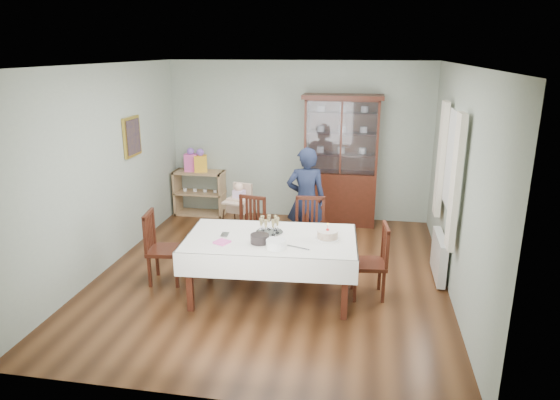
% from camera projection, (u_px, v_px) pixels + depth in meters
% --- Properties ---
extents(floor, '(5.00, 5.00, 0.00)m').
position_uv_depth(floor, '(271.00, 275.00, 6.63)').
color(floor, '#593319').
rests_on(floor, ground).
extents(room_shell, '(5.00, 5.00, 5.00)m').
position_uv_depth(room_shell, '(278.00, 141.00, 6.63)').
color(room_shell, '#9EAA99').
rests_on(room_shell, floor).
extents(dining_table, '(2.07, 1.28, 0.76)m').
position_uv_depth(dining_table, '(271.00, 267.00, 5.96)').
color(dining_table, '#421A10').
rests_on(dining_table, floor).
extents(china_cabinet, '(1.30, 0.48, 2.18)m').
position_uv_depth(china_cabinet, '(341.00, 159.00, 8.31)').
color(china_cabinet, '#421A10').
rests_on(china_cabinet, floor).
extents(sideboard, '(0.90, 0.38, 0.80)m').
position_uv_depth(sideboard, '(200.00, 193.00, 8.95)').
color(sideboard, tan).
rests_on(sideboard, floor).
extents(picture_frame, '(0.04, 0.48, 0.58)m').
position_uv_depth(picture_frame, '(132.00, 137.00, 7.27)').
color(picture_frame, gold).
rests_on(picture_frame, room_shell).
extents(window, '(0.04, 1.02, 1.22)m').
position_uv_depth(window, '(454.00, 162.00, 6.09)').
color(window, white).
rests_on(window, room_shell).
extents(curtain_left, '(0.07, 0.30, 1.55)m').
position_uv_depth(curtain_left, '(456.00, 183.00, 5.55)').
color(curtain_left, silver).
rests_on(curtain_left, room_shell).
extents(curtain_right, '(0.07, 0.30, 1.55)m').
position_uv_depth(curtain_right, '(441.00, 159.00, 6.72)').
color(curtain_right, silver).
rests_on(curtain_right, room_shell).
extents(radiator, '(0.10, 0.80, 0.55)m').
position_uv_depth(radiator, '(439.00, 256.00, 6.47)').
color(radiator, white).
rests_on(radiator, floor).
extents(chair_far_left, '(0.49, 0.49, 0.92)m').
position_uv_depth(chair_far_left, '(248.00, 244.00, 6.95)').
color(chair_far_left, '#421A10').
rests_on(chair_far_left, floor).
extents(chair_far_right, '(0.46, 0.46, 0.94)m').
position_uv_depth(chair_far_right, '(309.00, 246.00, 6.85)').
color(chair_far_right, '#421A10').
rests_on(chair_far_right, floor).
extents(chair_end_left, '(0.47, 0.47, 0.93)m').
position_uv_depth(chair_end_left, '(165.00, 261.00, 6.37)').
color(chair_end_left, '#421A10').
rests_on(chair_end_left, floor).
extents(chair_end_right, '(0.45, 0.45, 0.90)m').
position_uv_depth(chair_end_right, '(369.00, 275.00, 6.00)').
color(chair_end_right, '#421A10').
rests_on(chair_end_right, floor).
extents(woman, '(0.62, 0.46, 1.55)m').
position_uv_depth(woman, '(306.00, 200.00, 7.24)').
color(woman, black).
rests_on(woman, floor).
extents(high_chair, '(0.51, 0.51, 0.94)m').
position_uv_depth(high_chair, '(240.00, 219.00, 7.67)').
color(high_chair, black).
rests_on(high_chair, floor).
extents(champagne_tray, '(0.33, 0.33, 0.20)m').
position_uv_depth(champagne_tray, '(269.00, 228.00, 5.97)').
color(champagne_tray, silver).
rests_on(champagne_tray, dining_table).
extents(birthday_cake, '(0.28, 0.28, 0.19)m').
position_uv_depth(birthday_cake, '(327.00, 235.00, 5.78)').
color(birthday_cake, white).
rests_on(birthday_cake, dining_table).
extents(plate_stack_dark, '(0.26, 0.26, 0.10)m').
position_uv_depth(plate_stack_dark, '(260.00, 239.00, 5.67)').
color(plate_stack_dark, black).
rests_on(plate_stack_dark, dining_table).
extents(plate_stack_white, '(0.27, 0.27, 0.10)m').
position_uv_depth(plate_stack_white, '(276.00, 244.00, 5.52)').
color(plate_stack_white, white).
rests_on(plate_stack_white, dining_table).
extents(napkin_stack, '(0.20, 0.20, 0.02)m').
position_uv_depth(napkin_stack, '(222.00, 242.00, 5.68)').
color(napkin_stack, '#EB56AA').
rests_on(napkin_stack, dining_table).
extents(cutlery, '(0.12, 0.17, 0.01)m').
position_uv_depth(cutlery, '(222.00, 234.00, 5.93)').
color(cutlery, silver).
rests_on(cutlery, dining_table).
extents(cake_knife, '(0.27, 0.12, 0.01)m').
position_uv_depth(cake_knife, '(298.00, 248.00, 5.53)').
color(cake_knife, silver).
rests_on(cake_knife, dining_table).
extents(gift_bag_pink, '(0.25, 0.18, 0.42)m').
position_uv_depth(gift_bag_pink, '(191.00, 161.00, 8.78)').
color(gift_bag_pink, '#EB56AA').
rests_on(gift_bag_pink, sideboard).
extents(gift_bag_orange, '(0.26, 0.22, 0.41)m').
position_uv_depth(gift_bag_orange, '(201.00, 161.00, 8.76)').
color(gift_bag_orange, yellow).
rests_on(gift_bag_orange, sideboard).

